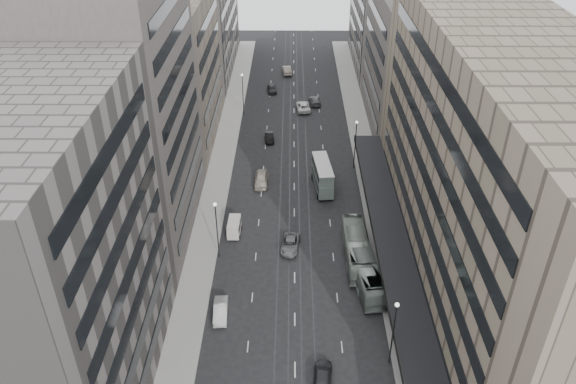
{
  "coord_description": "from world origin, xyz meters",
  "views": [
    {
      "loc": [
        -0.43,
        -44.22,
        46.06
      ],
      "look_at": [
        -0.89,
        19.4,
        5.17
      ],
      "focal_mm": 35.0,
      "sensor_mm": 36.0,
      "label": 1
    }
  ],
  "objects_px": {
    "sedan_1": "(221,311)",
    "bus_far": "(356,248)",
    "panel_van": "(234,227)",
    "bus_near": "(365,271)",
    "double_decker": "(322,175)",
    "sedan_2": "(290,244)"
  },
  "relations": [
    {
      "from": "panel_van",
      "to": "sedan_2",
      "type": "height_order",
      "value": "panel_van"
    },
    {
      "from": "bus_near",
      "to": "bus_far",
      "type": "height_order",
      "value": "bus_far"
    },
    {
      "from": "panel_van",
      "to": "sedan_2",
      "type": "xyz_separation_m",
      "value": [
        7.57,
        -3.07,
        -0.56
      ]
    },
    {
      "from": "panel_van",
      "to": "double_decker",
      "type": "bearing_deg",
      "value": 44.92
    },
    {
      "from": "panel_van",
      "to": "bus_far",
      "type": "bearing_deg",
      "value": -16.14
    },
    {
      "from": "bus_near",
      "to": "sedan_1",
      "type": "xyz_separation_m",
      "value": [
        -16.86,
        -5.82,
        -0.91
      ]
    },
    {
      "from": "bus_near",
      "to": "double_decker",
      "type": "xyz_separation_m",
      "value": [
        -4.23,
        21.19,
        0.71
      ]
    },
    {
      "from": "double_decker",
      "to": "sedan_1",
      "type": "relative_size",
      "value": 1.86
    },
    {
      "from": "sedan_1",
      "to": "sedan_2",
      "type": "xyz_separation_m",
      "value": [
        7.79,
        12.17,
        -0.05
      ]
    },
    {
      "from": "panel_van",
      "to": "sedan_1",
      "type": "xyz_separation_m",
      "value": [
        -0.21,
        -15.24,
        -0.51
      ]
    },
    {
      "from": "double_decker",
      "to": "panel_van",
      "type": "distance_m",
      "value": 17.14
    },
    {
      "from": "bus_far",
      "to": "sedan_2",
      "type": "distance_m",
      "value": 8.68
    },
    {
      "from": "sedan_2",
      "to": "sedan_1",
      "type": "bearing_deg",
      "value": -116.12
    },
    {
      "from": "bus_far",
      "to": "sedan_2",
      "type": "height_order",
      "value": "bus_far"
    },
    {
      "from": "sedan_1",
      "to": "double_decker",
      "type": "bearing_deg",
      "value": 61.63
    },
    {
      "from": "bus_near",
      "to": "sedan_1",
      "type": "height_order",
      "value": "bus_near"
    },
    {
      "from": "panel_van",
      "to": "sedan_1",
      "type": "bearing_deg",
      "value": -89.35
    },
    {
      "from": "double_decker",
      "to": "sedan_1",
      "type": "bearing_deg",
      "value": -121.38
    },
    {
      "from": "sedan_1",
      "to": "bus_far",
      "type": "bearing_deg",
      "value": 28.88
    },
    {
      "from": "bus_near",
      "to": "panel_van",
      "type": "height_order",
      "value": "bus_near"
    },
    {
      "from": "double_decker",
      "to": "panel_van",
      "type": "bearing_deg",
      "value": -142.85
    },
    {
      "from": "panel_van",
      "to": "sedan_2",
      "type": "distance_m",
      "value": 8.19
    }
  ]
}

